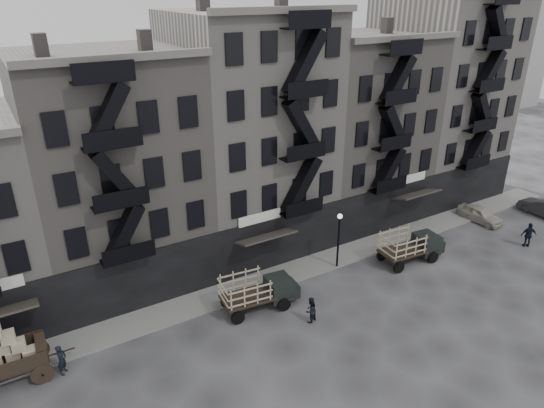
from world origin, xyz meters
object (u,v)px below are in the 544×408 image
stake_truck_west (258,289)px  stake_truck_east (411,244)px  car_east (480,214)px  pedestrian_west (62,360)px  pedestrian_mid (311,310)px  policeman (529,235)px  wagon (2,351)px

stake_truck_west → stake_truck_east: (12.31, -0.77, 0.03)m
car_east → pedestrian_west: size_ratio=2.25×
pedestrian_mid → policeman: size_ratio=0.84×
stake_truck_east → pedestrian_west: (-23.76, 1.11, -0.57)m
policeman → car_east: bearing=-64.4°
stake_truck_east → pedestrian_mid: stake_truck_east is taller
wagon → stake_truck_west: bearing=-2.8°
pedestrian_mid → car_east: bearing=173.7°
stake_truck_west → pedestrian_west: 11.47m
car_east → pedestrian_west: 33.78m
stake_truck_east → wagon: bearing=-179.2°
wagon → pedestrian_mid: bearing=-11.9°
stake_truck_west → policeman: size_ratio=2.55×
pedestrian_west → policeman: size_ratio=0.88×
car_east → pedestrian_mid: (-20.31, -3.67, 0.16)m
car_east → policeman: size_ratio=1.97×
stake_truck_east → car_east: bearing=14.4°
pedestrian_west → car_east: bearing=-52.7°
stake_truck_west → pedestrian_mid: stake_truck_west is taller
stake_truck_east → policeman: (9.40, -3.13, -0.44)m
stake_truck_west → stake_truck_east: bearing=2.6°
wagon → car_east: bearing=1.6°
policeman → wagon: bearing=24.7°
car_east → wagon: bearing=176.5°
stake_truck_west → car_east: (22.33, 0.86, -0.74)m
stake_truck_west → stake_truck_east: size_ratio=0.98×
stake_truck_west → pedestrian_mid: bearing=-48.1°
car_east → policeman: 4.82m
policeman → stake_truck_east: bearing=14.5°
car_east → pedestrian_west: (-33.78, -0.53, 0.20)m
stake_truck_west → pedestrian_west: (-11.45, 0.34, -0.54)m
pedestrian_west → policeman: (33.17, -4.24, 0.12)m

